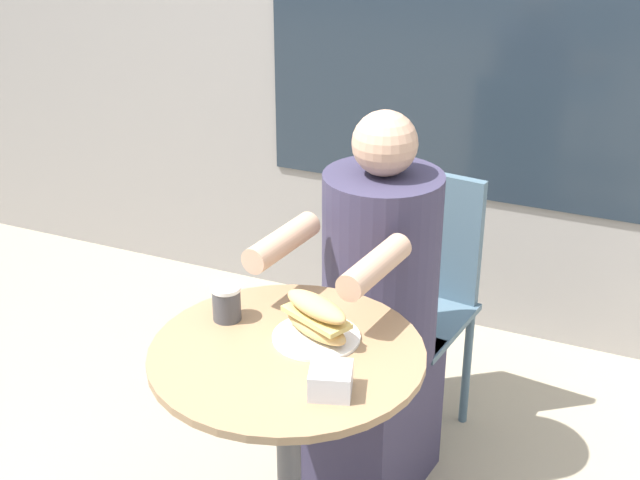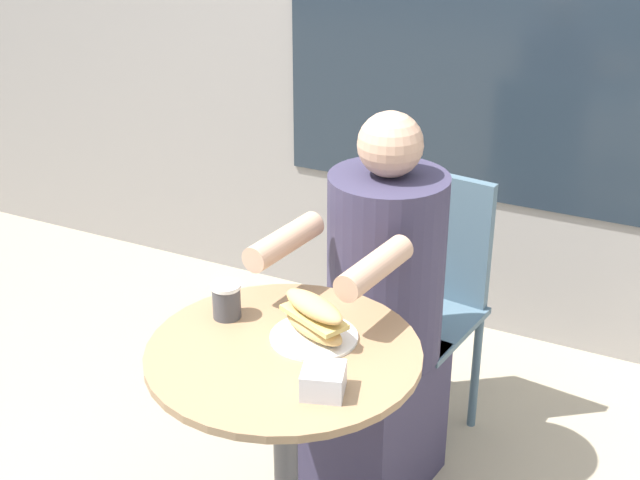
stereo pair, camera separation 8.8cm
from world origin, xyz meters
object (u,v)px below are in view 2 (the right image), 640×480
at_px(sandwich_on_plate, 314,321).
at_px(drink_cup, 227,300).
at_px(seated_diner, 378,337).
at_px(diner_chair, 425,285).
at_px(cafe_table, 285,422).

distance_m(sandwich_on_plate, drink_cup, 0.24).
distance_m(seated_diner, drink_cup, 0.56).
distance_m(diner_chair, sandwich_on_plate, 0.82).
bearing_deg(sandwich_on_plate, cafe_table, -118.65).
bearing_deg(diner_chair, cafe_table, 93.98).
bearing_deg(diner_chair, sandwich_on_plate, 96.72).
relative_size(diner_chair, seated_diner, 0.74).
xyz_separation_m(seated_diner, sandwich_on_plate, (0.01, -0.43, 0.28)).
bearing_deg(drink_cup, cafe_table, -19.58).
height_order(cafe_table, seated_diner, seated_diner).
relative_size(diner_chair, sandwich_on_plate, 4.17).
relative_size(cafe_table, sandwich_on_plate, 3.58).
bearing_deg(seated_diner, sandwich_on_plate, 98.63).
distance_m(cafe_table, drink_cup, 0.33).
height_order(sandwich_on_plate, drink_cup, sandwich_on_plate).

